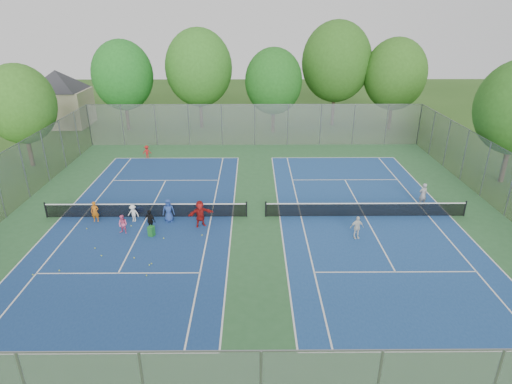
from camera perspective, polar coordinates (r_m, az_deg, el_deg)
ground at (r=27.49m, az=0.02°, el=-3.31°), size 120.00×120.00×0.00m
court_pad at (r=27.49m, az=0.02°, el=-3.30°), size 32.00×32.00×0.01m
court_left at (r=28.32m, az=-14.32°, el=-3.23°), size 10.97×23.77×0.01m
court_right at (r=28.41m, az=14.30°, el=-3.13°), size 10.97×23.77×0.01m
net_left at (r=28.13m, az=-14.41°, el=-2.42°), size 12.87×0.10×0.91m
net_right at (r=28.23m, az=14.39°, el=-2.33°), size 12.87×0.10×0.91m
fence_north at (r=41.90m, az=-0.16°, el=8.93°), size 32.00×0.10×4.00m
fence_east at (r=31.20m, az=30.87°, el=0.56°), size 0.10×32.00×4.00m
house at (r=53.90m, az=-24.92°, el=12.43°), size 11.03×11.03×7.30m
tree_nw at (r=49.05m, az=-17.36°, el=14.63°), size 6.40×6.40×9.58m
tree_nl at (r=48.33m, az=-7.64°, el=16.10°), size 7.20×7.20×10.69m
tree_nc at (r=46.20m, az=2.36°, el=14.53°), size 6.00×6.00×8.85m
tree_nr at (r=49.77m, az=10.66°, el=16.70°), size 7.60×7.60×11.42m
tree_ne at (r=49.45m, az=18.07°, el=14.70°), size 6.60×6.60×9.77m
tree_side_w at (r=40.02m, az=-28.95°, el=10.20°), size 5.60×5.60×8.47m
ball_crate at (r=29.07m, az=-15.30°, el=-2.33°), size 0.46×0.46×0.31m
ball_hopper at (r=25.83m, az=-13.79°, el=-5.09°), size 0.42×0.42×0.63m
student_a at (r=28.42m, az=-20.67°, el=-2.49°), size 0.49×0.33×1.34m
student_b at (r=26.45m, az=-17.32°, el=-4.15°), size 0.68×0.59×1.17m
student_c at (r=27.73m, az=-16.06°, el=-2.74°), size 0.80×0.57×1.13m
student_d at (r=26.22m, az=-13.97°, el=-3.73°), size 0.88×0.68×1.39m
student_e at (r=27.14m, az=-11.59°, el=-2.42°), size 0.79×0.56×1.50m
student_f at (r=26.18m, az=-7.45°, el=-2.88°), size 1.64×1.07×1.69m
child_far_baseline at (r=39.57m, az=-14.33°, el=5.22°), size 0.79×0.50×1.16m
instructor at (r=30.76m, az=21.36°, el=-0.34°), size 0.68×0.53×1.65m
teen_court_b at (r=25.35m, az=13.29°, el=-4.62°), size 0.87×0.49×1.40m
tennis_ball_0 at (r=24.20m, az=-24.74°, el=-9.51°), size 0.07×0.07×0.07m
tennis_ball_1 at (r=23.14m, az=-14.03°, el=-9.46°), size 0.07×0.07×0.07m
tennis_ball_2 at (r=24.43m, az=-27.61°, el=-9.78°), size 0.07×0.07×0.07m
tennis_ball_3 at (r=25.47m, az=-12.21°, el=-6.08°), size 0.07×0.07×0.07m
tennis_ball_4 at (r=23.95m, az=-15.93°, el=-8.48°), size 0.07×0.07×0.07m
tennis_ball_5 at (r=27.36m, az=-16.30°, el=-4.38°), size 0.07×0.07×0.07m
tennis_ball_6 at (r=25.43m, az=-7.20°, el=-5.75°), size 0.07×0.07×0.07m
tennis_ball_7 at (r=23.23m, az=-13.77°, el=-9.30°), size 0.07×0.07×0.07m
tennis_ball_8 at (r=22.35m, az=-14.39°, el=-10.76°), size 0.07×0.07×0.07m
tennis_ball_9 at (r=27.89m, az=-21.63°, el=-4.59°), size 0.07×0.07×0.07m
tennis_ball_10 at (r=25.54m, az=-20.68°, el=-7.05°), size 0.07×0.07×0.07m
tennis_ball_11 at (r=24.68m, az=-19.89°, el=-8.03°), size 0.07×0.07×0.07m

